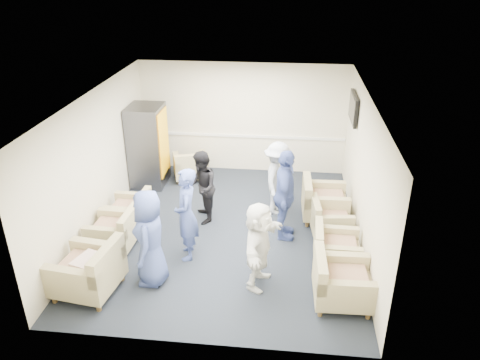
# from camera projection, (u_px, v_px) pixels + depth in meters

# --- Properties ---
(floor) EXTENTS (6.00, 6.00, 0.00)m
(floor) POSITION_uv_depth(u_px,v_px,m) (227.00, 231.00, 9.24)
(floor) COLOR black
(floor) RESTS_ON ground
(ceiling) EXTENTS (6.00, 6.00, 0.00)m
(ceiling) POSITION_uv_depth(u_px,v_px,m) (225.00, 97.00, 8.07)
(ceiling) COLOR silver
(ceiling) RESTS_ON back_wall
(back_wall) EXTENTS (5.00, 0.02, 2.70)m
(back_wall) POSITION_uv_depth(u_px,v_px,m) (243.00, 118.00, 11.34)
(back_wall) COLOR beige
(back_wall) RESTS_ON floor
(front_wall) EXTENTS (5.00, 0.02, 2.70)m
(front_wall) POSITION_uv_depth(u_px,v_px,m) (195.00, 264.00, 5.97)
(front_wall) COLOR beige
(front_wall) RESTS_ON floor
(left_wall) EXTENTS (0.02, 6.00, 2.70)m
(left_wall) POSITION_uv_depth(u_px,v_px,m) (96.00, 163.00, 8.90)
(left_wall) COLOR beige
(left_wall) RESTS_ON floor
(right_wall) EXTENTS (0.02, 6.00, 2.70)m
(right_wall) POSITION_uv_depth(u_px,v_px,m) (364.00, 175.00, 8.41)
(right_wall) COLOR beige
(right_wall) RESTS_ON floor
(chair_rail) EXTENTS (4.98, 0.04, 0.06)m
(chair_rail) POSITION_uv_depth(u_px,v_px,m) (243.00, 136.00, 11.52)
(chair_rail) COLOR silver
(chair_rail) RESTS_ON back_wall
(tv) EXTENTS (0.10, 1.00, 0.58)m
(tv) POSITION_uv_depth(u_px,v_px,m) (353.00, 108.00, 9.73)
(tv) COLOR black
(tv) RESTS_ON right_wall
(armchair_left_near) EXTENTS (1.07, 1.07, 0.76)m
(armchair_left_near) POSITION_uv_depth(u_px,v_px,m) (90.00, 272.00, 7.41)
(armchair_left_near) COLOR tan
(armchair_left_near) RESTS_ON floor
(armchair_left_mid) EXTENTS (0.84, 0.84, 0.65)m
(armchair_left_mid) POSITION_uv_depth(u_px,v_px,m) (116.00, 232.00, 8.61)
(armchair_left_mid) COLOR tan
(armchair_left_mid) RESTS_ON floor
(armchair_left_far) EXTENTS (0.79, 0.79, 0.61)m
(armchair_left_far) POSITION_uv_depth(u_px,v_px,m) (131.00, 212.00, 9.32)
(armchair_left_far) COLOR tan
(armchair_left_far) RESTS_ON floor
(armchair_right_near) EXTENTS (0.91, 0.91, 0.70)m
(armchair_right_near) POSITION_uv_depth(u_px,v_px,m) (339.00, 283.00, 7.21)
(armchair_right_near) COLOR tan
(armchair_right_near) RESTS_ON floor
(armchair_right_midnear) EXTENTS (0.80, 0.80, 0.63)m
(armchair_right_midnear) POSITION_uv_depth(u_px,v_px,m) (334.00, 249.00, 8.11)
(armchair_right_midnear) COLOR tan
(armchair_right_midnear) RESTS_ON floor
(armchair_right_midfar) EXTENTS (0.83, 0.83, 0.60)m
(armchair_right_midfar) POSITION_uv_depth(u_px,v_px,m) (328.00, 220.00, 9.04)
(armchair_right_midfar) COLOR tan
(armchair_right_midfar) RESTS_ON floor
(armchair_right_far) EXTENTS (0.93, 0.93, 0.72)m
(armchair_right_far) POSITION_uv_depth(u_px,v_px,m) (322.00, 202.00, 9.55)
(armchair_right_far) COLOR tan
(armchair_right_far) RESTS_ON floor
(armchair_corner) EXTENTS (1.00, 1.00, 0.63)m
(armchair_corner) POSITION_uv_depth(u_px,v_px,m) (191.00, 167.00, 11.26)
(armchair_corner) COLOR tan
(armchair_corner) RESTS_ON floor
(vending_machine) EXTENTS (0.77, 0.90, 1.89)m
(vending_machine) POSITION_uv_depth(u_px,v_px,m) (148.00, 146.00, 10.79)
(vending_machine) COLOR #4A4B51
(vending_machine) RESTS_ON floor
(backpack) EXTENTS (0.36, 0.31, 0.53)m
(backpack) POSITION_uv_depth(u_px,v_px,m) (149.00, 222.00, 9.02)
(backpack) COLOR black
(backpack) RESTS_ON floor
(pillow) EXTENTS (0.48, 0.55, 0.13)m
(pillow) POSITION_uv_depth(u_px,v_px,m) (88.00, 262.00, 7.34)
(pillow) COLOR beige
(pillow) RESTS_ON armchair_left_near
(person_front_left) EXTENTS (0.58, 0.85, 1.66)m
(person_front_left) POSITION_uv_depth(u_px,v_px,m) (150.00, 238.00, 7.48)
(person_front_left) COLOR #3C4D91
(person_front_left) RESTS_ON floor
(person_mid_left) EXTENTS (0.52, 0.69, 1.70)m
(person_mid_left) POSITION_uv_depth(u_px,v_px,m) (186.00, 214.00, 8.12)
(person_mid_left) COLOR #3C4D91
(person_mid_left) RESTS_ON floor
(person_back_left) EXTENTS (0.74, 0.85, 1.50)m
(person_back_left) POSITION_uv_depth(u_px,v_px,m) (202.00, 188.00, 9.29)
(person_back_left) COLOR black
(person_back_left) RESTS_ON floor
(person_back_right) EXTENTS (0.71, 1.08, 1.56)m
(person_back_right) POSITION_uv_depth(u_px,v_px,m) (277.00, 179.00, 9.59)
(person_back_right) COLOR silver
(person_back_right) RESTS_ON floor
(person_mid_right) EXTENTS (0.44, 1.05, 1.78)m
(person_mid_right) POSITION_uv_depth(u_px,v_px,m) (285.00, 196.00, 8.67)
(person_mid_right) COLOR #3C4D91
(person_mid_right) RESTS_ON floor
(person_front_right) EXTENTS (0.75, 1.45, 1.49)m
(person_front_right) POSITION_uv_depth(u_px,v_px,m) (259.00, 245.00, 7.44)
(person_front_right) COLOR white
(person_front_right) RESTS_ON floor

